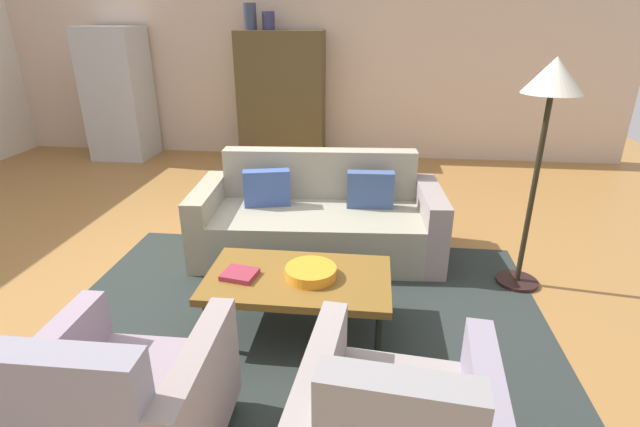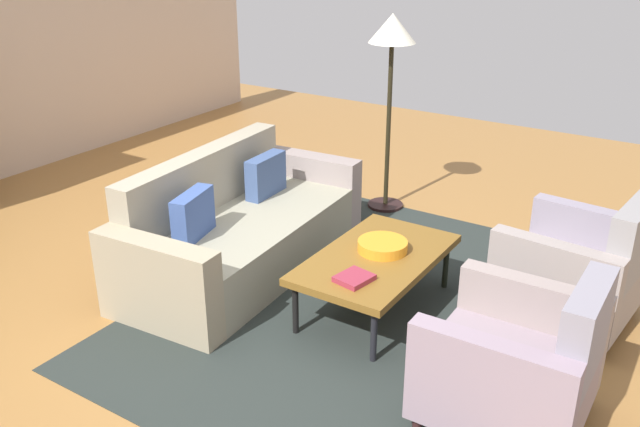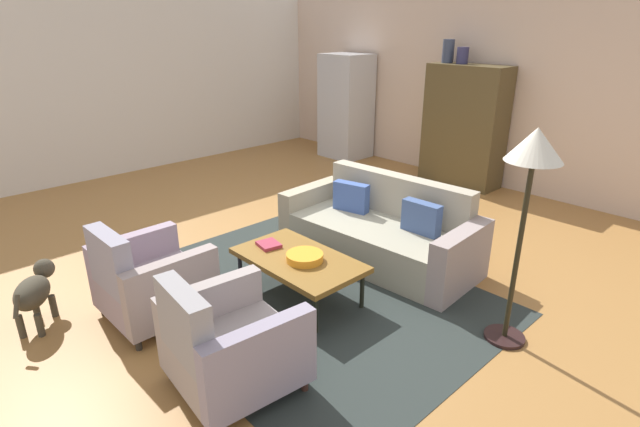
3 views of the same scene
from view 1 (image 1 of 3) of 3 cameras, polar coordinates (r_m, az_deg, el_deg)
The scene contains 13 objects.
ground_plane at distance 4.04m, azimuth -8.42°, elevation -6.67°, with size 10.92×10.92×0.00m, color #9F6E38.
wall_back at distance 7.19m, azimuth -1.42°, elevation 18.08°, with size 9.10×0.12×2.80m, color beige.
area_rug at distance 3.36m, azimuth -2.42°, elevation -13.00°, with size 3.40×2.60×0.01m, color #28302D.
couch at distance 4.21m, azimuth -0.21°, elevation -0.83°, with size 2.15×1.04×0.86m.
coffee_table at distance 3.12m, azimuth -2.67°, elevation -8.11°, with size 1.20×0.70×0.40m.
armchair_left at distance 2.43m, azimuth -22.66°, elevation -21.24°, with size 0.81×0.81×0.88m.
fruit_bowl at distance 3.07m, azimuth -1.11°, elevation -7.08°, with size 0.33×0.33×0.07m, color orange.
book_stack at distance 3.13m, azimuth -9.65°, elevation -7.24°, with size 0.24×0.22×0.03m.
cabinet at distance 6.96m, azimuth -4.62°, elevation 13.73°, with size 1.20×0.51×1.80m.
vase_tall at distance 6.96m, azimuth -8.42°, elevation 22.42°, with size 0.17×0.17×0.34m, color #333B51.
vase_round at distance 6.91m, azimuth -6.23°, elevation 22.09°, with size 0.17×0.17×0.24m, color #302F55.
refrigerator at distance 7.68m, azimuth -23.08°, elevation 13.08°, with size 0.80×0.73×1.85m.
floor_lamp at distance 3.66m, azimuth 25.98°, elevation 12.31°, with size 0.40×0.40×1.72m.
Camera 1 is at (0.98, -3.40, 1.95)m, focal length 26.57 mm.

